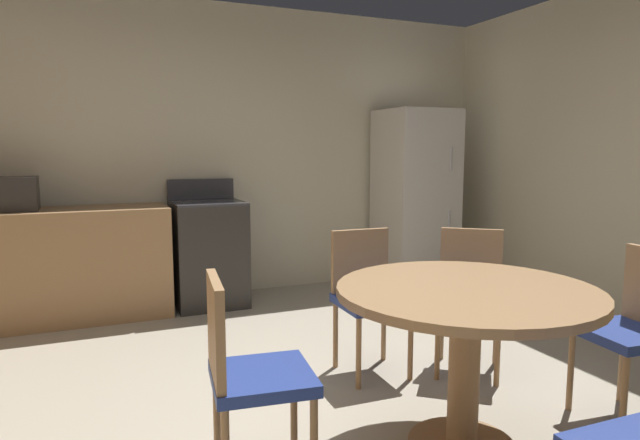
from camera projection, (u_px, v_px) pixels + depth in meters
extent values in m
plane|color=#A89E89|center=(355.00, 427.00, 2.71)|extent=(14.00, 14.00, 0.00)
cube|color=beige|center=(219.00, 151.00, 5.17)|extent=(5.82, 0.12, 2.70)
cube|color=#9E754C|center=(33.00, 267.00, 4.30)|extent=(2.06, 0.60, 0.90)
cube|color=#2D2B28|center=(209.00, 254.00, 4.84)|extent=(0.60, 0.60, 0.90)
cube|color=#38383D|center=(207.00, 202.00, 4.78)|extent=(0.60, 0.60, 0.02)
cube|color=#38383D|center=(201.00, 189.00, 5.02)|extent=(0.60, 0.04, 0.18)
cube|color=silver|center=(415.00, 198.00, 5.55)|extent=(0.68, 0.66, 1.76)
cylinder|color=#B2B2B7|center=(451.00, 159.00, 5.26)|extent=(0.02, 0.02, 0.22)
cylinder|color=#B2B2B7|center=(449.00, 226.00, 5.34)|extent=(0.02, 0.02, 0.30)
cube|color=#2D2B28|center=(6.00, 194.00, 4.17)|extent=(0.44, 0.32, 0.26)
cylinder|color=#9E754C|center=(464.00, 373.00, 2.48)|extent=(0.14, 0.14, 0.72)
cylinder|color=#9E754C|center=(467.00, 292.00, 2.43)|extent=(1.16, 1.16, 0.04)
cylinder|color=#9E754C|center=(498.00, 350.00, 3.16)|extent=(0.03, 0.03, 0.43)
cylinder|color=#9E754C|center=(438.00, 345.00, 3.26)|extent=(0.03, 0.03, 0.43)
cylinder|color=#9E754C|center=(496.00, 332.00, 3.49)|extent=(0.03, 0.03, 0.43)
cylinder|color=#9E754C|center=(442.00, 327.00, 3.58)|extent=(0.03, 0.03, 0.43)
cube|color=navy|center=(469.00, 301.00, 3.34)|extent=(0.56, 0.56, 0.05)
cube|color=#9E754C|center=(471.00, 261.00, 3.49)|extent=(0.32, 0.27, 0.42)
cylinder|color=#9E754C|center=(411.00, 345.00, 3.25)|extent=(0.03, 0.03, 0.43)
cylinder|color=#9E754C|center=(359.00, 353.00, 3.13)|extent=(0.03, 0.03, 0.43)
cylinder|color=#9E754C|center=(384.00, 328.00, 3.57)|extent=(0.03, 0.03, 0.43)
cylinder|color=#9E754C|center=(336.00, 334.00, 3.44)|extent=(0.03, 0.03, 0.43)
cube|color=navy|center=(372.00, 302.00, 3.32)|extent=(0.41, 0.41, 0.05)
cube|color=#9E754C|center=(360.00, 262.00, 3.46)|extent=(0.38, 0.05, 0.42)
cylinder|color=#9E754C|center=(294.00, 408.00, 2.45)|extent=(0.03, 0.03, 0.43)
cylinder|color=#9E754C|center=(217.00, 418.00, 2.36)|extent=(0.03, 0.03, 0.43)
cube|color=navy|center=(262.00, 377.00, 2.22)|extent=(0.45, 0.45, 0.05)
cube|color=#9E754C|center=(216.00, 331.00, 2.14)|extent=(0.08, 0.38, 0.42)
cylinder|color=#9E754C|center=(624.00, 398.00, 2.56)|extent=(0.03, 0.03, 0.43)
cylinder|color=#9E754C|center=(571.00, 370.00, 2.88)|extent=(0.03, 0.03, 0.43)
cylinder|color=#9E754C|center=(622.00, 363.00, 2.98)|extent=(0.03, 0.03, 0.43)
cube|color=navy|center=(626.00, 334.00, 2.74)|extent=(0.44, 0.44, 0.05)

